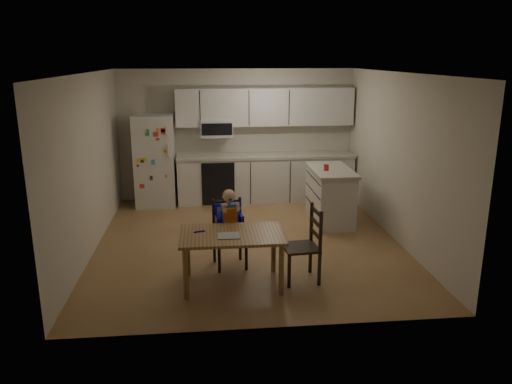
{
  "coord_description": "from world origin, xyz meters",
  "views": [
    {
      "loc": [
        -0.61,
        -7.08,
        2.72
      ],
      "look_at": [
        0.03,
        -0.85,
        1.01
      ],
      "focal_mm": 35.0,
      "sensor_mm": 36.0,
      "label": 1
    }
  ],
  "objects": [
    {
      "name": "room",
      "position": [
        0.0,
        0.48,
        1.25
      ],
      "size": [
        4.52,
        5.01,
        2.51
      ],
      "color": "#966540",
      "rests_on": "ground"
    },
    {
      "name": "refrigerator",
      "position": [
        -1.55,
        2.15,
        0.85
      ],
      "size": [
        0.72,
        0.7,
        1.7
      ],
      "primitive_type": "cube",
      "color": "silver",
      "rests_on": "ground"
    },
    {
      "name": "kitchen_run",
      "position": [
        0.5,
        2.24,
        0.88
      ],
      "size": [
        3.37,
        0.62,
        2.15
      ],
      "color": "silver",
      "rests_on": "ground"
    },
    {
      "name": "kitchen_island",
      "position": [
        1.46,
        0.83,
        0.46
      ],
      "size": [
        0.65,
        1.24,
        0.92
      ],
      "color": "silver",
      "rests_on": "ground"
    },
    {
      "name": "red_cup",
      "position": [
        1.35,
        0.72,
        0.97
      ],
      "size": [
        0.08,
        0.08,
        0.1
      ],
      "primitive_type": "cylinder",
      "color": "#B6242B",
      "rests_on": "kitchen_island"
    },
    {
      "name": "dining_table",
      "position": [
        -0.32,
        -1.45,
        0.58
      ],
      "size": [
        1.25,
        0.8,
        0.67
      ],
      "color": "brown",
      "rests_on": "ground"
    },
    {
      "name": "napkin",
      "position": [
        -0.37,
        -1.54,
        0.67
      ],
      "size": [
        0.26,
        0.23,
        0.01
      ],
      "primitive_type": "cube",
      "color": "#A1A1A6",
      "rests_on": "dining_table"
    },
    {
      "name": "toddler_spoon",
      "position": [
        -0.72,
        -1.36,
        0.68
      ],
      "size": [
        0.12,
        0.06,
        0.02
      ],
      "primitive_type": "cylinder",
      "rotation": [
        0.0,
        1.57,
        0.35
      ],
      "color": "#190FB9",
      "rests_on": "dining_table"
    },
    {
      "name": "chair_booster",
      "position": [
        -0.33,
        -0.83,
        0.64
      ],
      "size": [
        0.45,
        0.45,
        1.06
      ],
      "rotation": [
        0.0,
        0.0,
        0.15
      ],
      "color": "black",
      "rests_on": "ground"
    },
    {
      "name": "chair_side",
      "position": [
        0.62,
        -1.39,
        0.54
      ],
      "size": [
        0.45,
        0.45,
        0.95
      ],
      "rotation": [
        0.0,
        0.0,
        -1.49
      ],
      "color": "black",
      "rests_on": "ground"
    }
  ]
}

